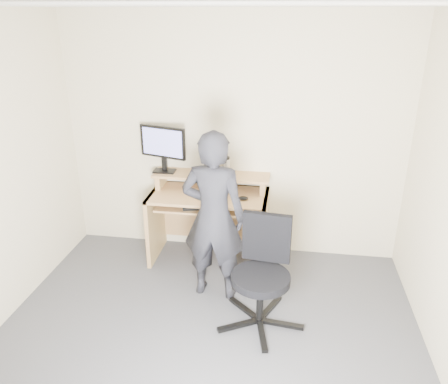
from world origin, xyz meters
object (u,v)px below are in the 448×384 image
(desk, at_px, (210,209))
(office_chair, at_px, (263,269))
(monitor, at_px, (163,145))
(person, at_px, (214,217))

(desk, relative_size, office_chair, 1.31)
(desk, height_order, monitor, monitor)
(desk, xyz_separation_m, monitor, (-0.50, 0.07, 0.65))
(office_chair, distance_m, person, 0.63)
(monitor, distance_m, person, 1.07)
(desk, bearing_deg, monitor, 172.48)
(desk, xyz_separation_m, person, (0.16, -0.68, 0.24))
(monitor, distance_m, office_chair, 1.69)
(person, bearing_deg, office_chair, 150.82)
(monitor, xyz_separation_m, office_chair, (1.12, -1.06, -0.70))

